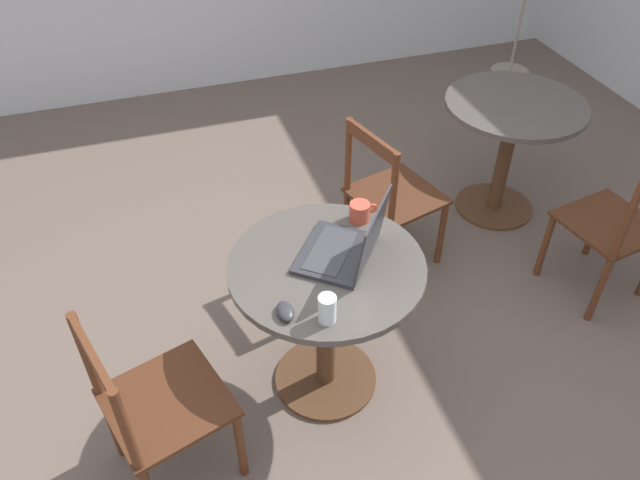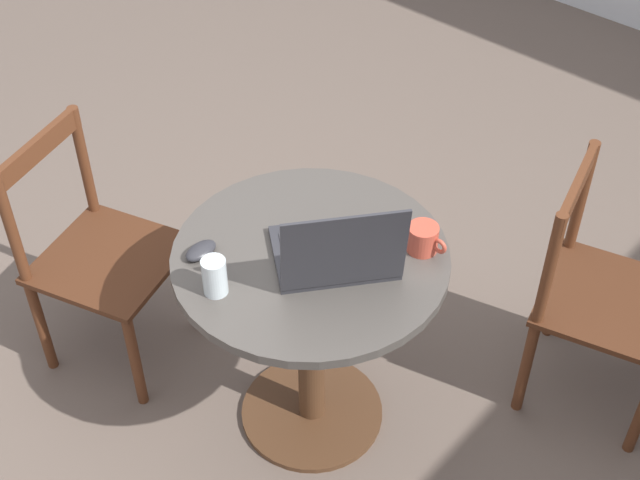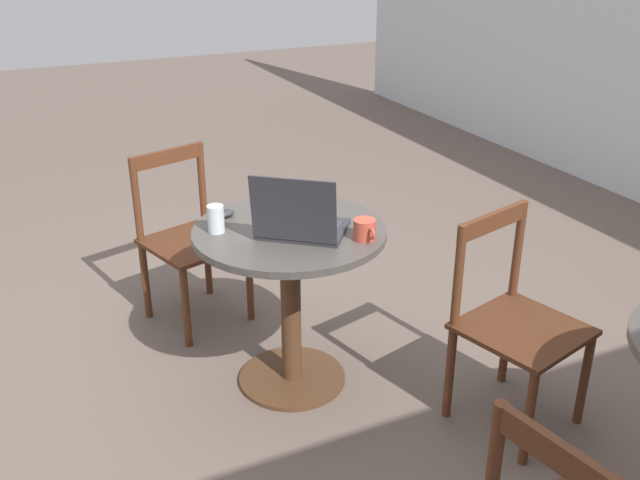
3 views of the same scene
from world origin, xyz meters
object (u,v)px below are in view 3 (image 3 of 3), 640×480
at_px(cafe_table_near, 290,271).
at_px(chair_mid_left, 514,324).
at_px(laptop, 300,223).
at_px(drinking_glass, 216,219).
at_px(mouse, 223,214).
at_px(mug, 365,230).
at_px(chair_near_left, 189,239).

height_order(cafe_table_near, chair_mid_left, chair_mid_left).
bearing_deg(laptop, drinking_glass, -122.07).
relative_size(cafe_table_near, drinking_glass, 7.07).
bearing_deg(drinking_glass, mouse, 152.20).
relative_size(chair_mid_left, mouse, 8.46).
bearing_deg(drinking_glass, cafe_table_near, 71.53).
height_order(cafe_table_near, mouse, mouse).
bearing_deg(mug, chair_near_left, -155.04).
height_order(laptop, mouse, laptop).
distance_m(laptop, mug, 0.25).
xyz_separation_m(mouse, mug, (0.45, 0.42, 0.02)).
xyz_separation_m(laptop, drinking_glass, (-0.18, -0.28, -0.00)).
bearing_deg(mouse, cafe_table_near, 42.12).
bearing_deg(chair_mid_left, chair_near_left, -145.28).
bearing_deg(cafe_table_near, mouse, -137.88).
height_order(chair_mid_left, mouse, chair_mid_left).
distance_m(mouse, drinking_glass, 0.16).
xyz_separation_m(chair_near_left, laptop, (0.82, 0.24, 0.36)).
height_order(laptop, mug, laptop).
xyz_separation_m(cafe_table_near, mouse, (-0.22, -0.20, 0.20)).
distance_m(chair_near_left, laptop, 0.93).
bearing_deg(cafe_table_near, mug, 44.76).
relative_size(chair_mid_left, laptop, 1.91).
distance_m(cafe_table_near, mouse, 0.37).
xyz_separation_m(cafe_table_near, mug, (0.22, 0.22, 0.23)).
distance_m(chair_mid_left, mug, 0.68).
relative_size(chair_near_left, drinking_glass, 7.66).
bearing_deg(cafe_table_near, chair_mid_left, 49.70).
bearing_deg(chair_mid_left, drinking_glass, -125.07).
height_order(chair_mid_left, drinking_glass, chair_mid_left).
relative_size(laptop, mouse, 4.42).
relative_size(chair_near_left, chair_mid_left, 1.00).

